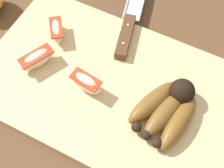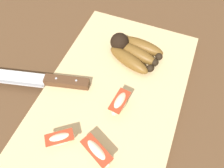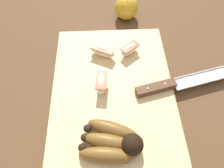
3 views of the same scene
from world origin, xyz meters
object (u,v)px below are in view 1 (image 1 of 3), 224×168
at_px(chefs_knife, 130,19).
at_px(apple_wedge_far, 86,83).
at_px(apple_wedge_near, 57,30).
at_px(banana_bunch, 168,109).
at_px(apple_wedge_middle, 37,59).

bearing_deg(chefs_knife, apple_wedge_far, -90.25).
xyz_separation_m(apple_wedge_near, apple_wedge_far, (0.11, -0.08, 0.00)).
bearing_deg(apple_wedge_far, chefs_knife, 89.75).
height_order(banana_bunch, apple_wedge_middle, banana_bunch).
distance_m(apple_wedge_near, apple_wedge_middle, 0.07).
xyz_separation_m(banana_bunch, apple_wedge_far, (-0.15, -0.02, 0.00)).
bearing_deg(apple_wedge_middle, chefs_knife, 58.21).
xyz_separation_m(apple_wedge_near, apple_wedge_middle, (0.00, -0.07, 0.00)).
distance_m(apple_wedge_near, apple_wedge_far, 0.13).
relative_size(banana_bunch, apple_wedge_far, 2.13).
bearing_deg(apple_wedge_near, banana_bunch, -12.75).
distance_m(banana_bunch, apple_wedge_middle, 0.25).
xyz_separation_m(banana_bunch, apple_wedge_near, (-0.26, 0.06, -0.00)).
relative_size(banana_bunch, apple_wedge_middle, 1.81).
distance_m(chefs_knife, apple_wedge_far, 0.18).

